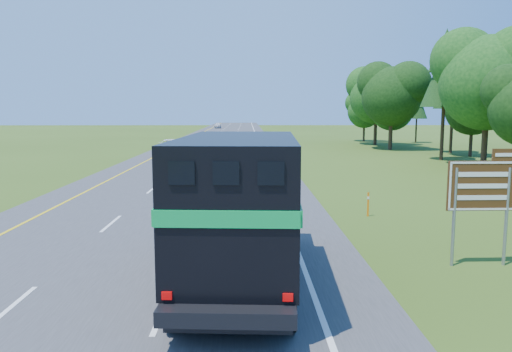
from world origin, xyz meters
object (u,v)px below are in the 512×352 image
(far_car, at_px, (218,125))
(exit_sign, at_px, (483,190))
(white_suv, at_px, (171,148))
(horse_truck, at_px, (241,204))

(far_car, distance_m, exit_sign, 117.19)
(far_car, bearing_deg, white_suv, -94.54)
(exit_sign, bearing_deg, horse_truck, -170.45)
(horse_truck, xyz_separation_m, far_car, (-7.41, 117.58, -1.43))
(white_suv, height_order, exit_sign, exit_sign)
(white_suv, bearing_deg, far_car, 94.38)
(horse_truck, bearing_deg, white_suv, 104.58)
(horse_truck, relative_size, exit_sign, 2.57)
(horse_truck, distance_m, exit_sign, 7.36)
(horse_truck, height_order, white_suv, horse_truck)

